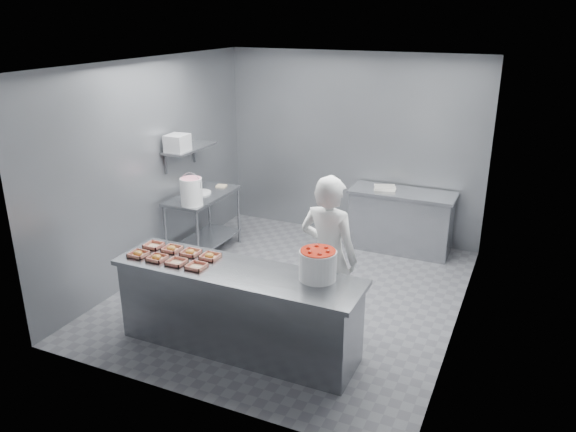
# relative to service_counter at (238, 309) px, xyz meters

# --- Properties ---
(floor) EXTENTS (4.50, 4.50, 0.00)m
(floor) POSITION_rel_service_counter_xyz_m (0.00, 1.35, -0.45)
(floor) COLOR #4C4C51
(floor) RESTS_ON ground
(ceiling) EXTENTS (4.50, 4.50, 0.00)m
(ceiling) POSITION_rel_service_counter_xyz_m (0.00, 1.35, 2.35)
(ceiling) COLOR white
(ceiling) RESTS_ON wall_back
(wall_back) EXTENTS (4.00, 0.04, 2.80)m
(wall_back) POSITION_rel_service_counter_xyz_m (0.00, 3.60, 0.95)
(wall_back) COLOR slate
(wall_back) RESTS_ON ground
(wall_left) EXTENTS (0.04, 4.50, 2.80)m
(wall_left) POSITION_rel_service_counter_xyz_m (-2.00, 1.35, 0.95)
(wall_left) COLOR slate
(wall_left) RESTS_ON ground
(wall_right) EXTENTS (0.04, 4.50, 2.80)m
(wall_right) POSITION_rel_service_counter_xyz_m (2.00, 1.35, 0.95)
(wall_right) COLOR slate
(wall_right) RESTS_ON ground
(service_counter) EXTENTS (2.60, 0.70, 0.90)m
(service_counter) POSITION_rel_service_counter_xyz_m (0.00, 0.00, 0.00)
(service_counter) COLOR slate
(service_counter) RESTS_ON ground
(prep_table) EXTENTS (0.60, 1.20, 0.90)m
(prep_table) POSITION_rel_service_counter_xyz_m (-1.65, 1.95, 0.14)
(prep_table) COLOR slate
(prep_table) RESTS_ON ground
(back_counter) EXTENTS (1.50, 0.60, 0.90)m
(back_counter) POSITION_rel_service_counter_xyz_m (0.90, 3.25, -0.00)
(back_counter) COLOR slate
(back_counter) RESTS_ON ground
(wall_shelf) EXTENTS (0.35, 0.90, 0.03)m
(wall_shelf) POSITION_rel_service_counter_xyz_m (-1.82, 1.95, 1.10)
(wall_shelf) COLOR slate
(wall_shelf) RESTS_ON wall_left
(tray_0) EXTENTS (0.19, 0.18, 0.06)m
(tray_0) POSITION_rel_service_counter_xyz_m (-1.11, -0.13, 0.47)
(tray_0) COLOR tan
(tray_0) RESTS_ON service_counter
(tray_1) EXTENTS (0.19, 0.18, 0.06)m
(tray_1) POSITION_rel_service_counter_xyz_m (-0.87, -0.13, 0.47)
(tray_1) COLOR tan
(tray_1) RESTS_ON service_counter
(tray_2) EXTENTS (0.19, 0.18, 0.04)m
(tray_2) POSITION_rel_service_counter_xyz_m (-0.63, -0.13, 0.47)
(tray_2) COLOR tan
(tray_2) RESTS_ON service_counter
(tray_3) EXTENTS (0.19, 0.18, 0.04)m
(tray_3) POSITION_rel_service_counter_xyz_m (-0.39, -0.13, 0.47)
(tray_3) COLOR tan
(tray_3) RESTS_ON service_counter
(tray_4) EXTENTS (0.19, 0.18, 0.04)m
(tray_4) POSITION_rel_service_counter_xyz_m (-1.11, 0.13, 0.47)
(tray_4) COLOR tan
(tray_4) RESTS_ON service_counter
(tray_5) EXTENTS (0.19, 0.18, 0.06)m
(tray_5) POSITION_rel_service_counter_xyz_m (-0.87, 0.13, 0.47)
(tray_5) COLOR tan
(tray_5) RESTS_ON service_counter
(tray_6) EXTENTS (0.19, 0.18, 0.06)m
(tray_6) POSITION_rel_service_counter_xyz_m (-0.63, 0.13, 0.47)
(tray_6) COLOR tan
(tray_6) RESTS_ON service_counter
(tray_7) EXTENTS (0.19, 0.18, 0.06)m
(tray_7) POSITION_rel_service_counter_xyz_m (-0.39, 0.13, 0.47)
(tray_7) COLOR tan
(tray_7) RESTS_ON service_counter
(worker) EXTENTS (0.70, 0.51, 1.79)m
(worker) POSITION_rel_service_counter_xyz_m (0.72, 0.69, 0.44)
(worker) COLOR silver
(worker) RESTS_ON ground
(strawberry_tub) EXTENTS (0.36, 0.36, 0.30)m
(strawberry_tub) POSITION_rel_service_counter_xyz_m (0.81, 0.15, 0.61)
(strawberry_tub) COLOR silver
(strawberry_tub) RESTS_ON service_counter
(glaze_bucket) EXTENTS (0.31, 0.29, 0.45)m
(glaze_bucket) POSITION_rel_service_counter_xyz_m (-1.53, 1.51, 0.64)
(glaze_bucket) COLOR silver
(glaze_bucket) RESTS_ON prep_table
(bucket_lid) EXTENTS (0.39, 0.39, 0.02)m
(bucket_lid) POSITION_rel_service_counter_xyz_m (-1.70, 1.98, 0.46)
(bucket_lid) COLOR silver
(bucket_lid) RESTS_ON prep_table
(rag) EXTENTS (0.16, 0.15, 0.02)m
(rag) POSITION_rel_service_counter_xyz_m (-1.60, 2.39, 0.46)
(rag) COLOR #CCB28C
(rag) RESTS_ON prep_table
(appliance) EXTENTS (0.27, 0.31, 0.22)m
(appliance) POSITION_rel_service_counter_xyz_m (-1.82, 1.68, 1.22)
(appliance) COLOR gray
(appliance) RESTS_ON wall_shelf
(paper_stack) EXTENTS (0.35, 0.29, 0.05)m
(paper_stack) POSITION_rel_service_counter_xyz_m (0.64, 3.25, 0.47)
(paper_stack) COLOR silver
(paper_stack) RESTS_ON back_counter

